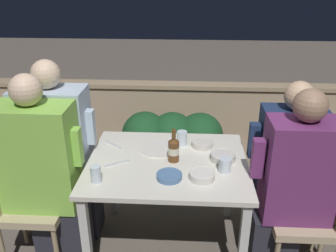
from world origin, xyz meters
name	(u,v)px	position (x,y,z in m)	size (l,w,h in m)	color
ground_plane	(167,245)	(0.00, 0.00, 0.00)	(16.00, 16.00, 0.00)	#665B51
parapet_wall	(175,118)	(0.00, 1.44, 0.39)	(9.00, 0.18, 0.78)	tan
dining_table	(167,172)	(0.00, 0.00, 0.62)	(1.03, 0.85, 0.71)	silver
planter_hedge	(172,143)	(-0.01, 0.93, 0.37)	(0.92, 0.47, 0.65)	brown
chair_left_near	(19,193)	(-0.96, -0.13, 0.51)	(0.42, 0.42, 0.84)	tan
person_green_blouse	(45,175)	(-0.77, -0.13, 0.65)	(0.52, 0.26, 1.31)	#282833
chair_left_far	(38,171)	(-0.95, 0.14, 0.51)	(0.42, 0.42, 0.84)	tan
person_blue_shirt	(61,153)	(-0.76, 0.14, 0.66)	(0.52, 0.26, 1.33)	#282833
chair_right_near	(319,206)	(0.95, -0.15, 0.51)	(0.42, 0.42, 0.84)	tan
person_purple_stripe	(291,188)	(0.76, -0.15, 0.63)	(0.49, 0.26, 1.26)	#282833
chair_right_far	(310,180)	(0.98, 0.14, 0.51)	(0.42, 0.42, 0.84)	tan
person_navy_jumper	(283,166)	(0.79, 0.14, 0.61)	(0.49, 0.26, 1.21)	#282833
beer_bottle	(174,149)	(0.04, 0.01, 0.79)	(0.07, 0.07, 0.22)	brown
plate_0	(158,149)	(-0.07, 0.15, 0.71)	(0.24, 0.24, 0.01)	silver
bowl_0	(223,156)	(0.36, 0.03, 0.73)	(0.16, 0.16, 0.05)	beige
bowl_1	(202,175)	(0.22, -0.20, 0.73)	(0.15, 0.15, 0.05)	silver
bowl_2	(169,176)	(0.02, -0.21, 0.73)	(0.15, 0.15, 0.03)	#4C709E
bowl_3	(202,143)	(0.23, 0.22, 0.73)	(0.15, 0.15, 0.04)	beige
glass_cup_0	(96,174)	(-0.40, -0.27, 0.76)	(0.06, 0.06, 0.10)	silver
glass_cup_1	(225,165)	(0.36, -0.11, 0.75)	(0.08, 0.08, 0.09)	silver
glass_cup_2	(182,138)	(0.09, 0.23, 0.76)	(0.07, 0.07, 0.10)	silver
fork_0	(113,145)	(-0.39, 0.20, 0.71)	(0.14, 0.12, 0.01)	silver
fork_1	(117,163)	(-0.32, -0.06, 0.71)	(0.16, 0.10, 0.01)	silver
potted_plant	(309,159)	(1.14, 0.63, 0.40)	(0.33, 0.33, 0.64)	#9E5638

